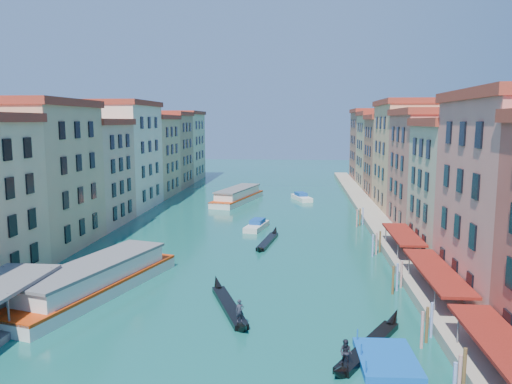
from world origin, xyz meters
TOP-DOWN VIEW (x-y plane):
  - left_bank_palazzos at (-26.00, 64.68)m, footprint 12.80×128.40m
  - right_bank_palazzos at (30.00, 65.00)m, footprint 12.80×128.40m
  - quay at (22.00, 65.00)m, footprint 4.00×140.00m
  - restaurant_awnings at (22.19, 23.00)m, footprint 3.20×44.55m
  - mooring_poles_right at (19.10, 28.80)m, footprint 1.44×54.24m
  - vaporetto_near at (-10.99, 22.54)m, footprint 10.87×22.67m
  - vaporetto_far at (-3.99, 80.63)m, footprint 9.43×20.79m
  - gondola_fore at (2.79, 19.64)m, footprint 5.59×12.77m
  - gondola_right at (14.35, 12.21)m, footprint 7.28×11.78m
  - gondola_far at (4.75, 45.16)m, footprint 2.83×12.77m
  - motorboat_mid at (2.37, 54.14)m, footprint 3.72×7.62m
  - motorboat_far at (9.58, 84.53)m, footprint 4.84×8.11m
  - blue_dock at (15.50, 10.41)m, footprint 4.26×6.21m

SIDE VIEW (x-z plane):
  - blue_dock at x=15.50m, z-range 0.00..0.51m
  - gondola_far at x=4.75m, z-range -0.53..1.28m
  - gondola_fore at x=2.79m, z-range -0.88..1.77m
  - gondola_right at x=14.35m, z-range -0.80..1.79m
  - quay at x=22.00m, z-range 0.00..1.00m
  - motorboat_mid at x=2.37m, z-range -0.17..1.35m
  - motorboat_far at x=9.58m, z-range -0.18..1.43m
  - mooring_poles_right at x=19.10m, z-range -0.30..2.90m
  - vaporetto_far at x=-3.99m, z-range -0.15..2.87m
  - vaporetto_near at x=-10.99m, z-range -0.16..3.13m
  - restaurant_awnings at x=22.19m, z-range 1.43..4.55m
  - left_bank_palazzos at x=-26.00m, z-range -0.79..20.21m
  - right_bank_palazzos at x=30.00m, z-range -0.75..20.25m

